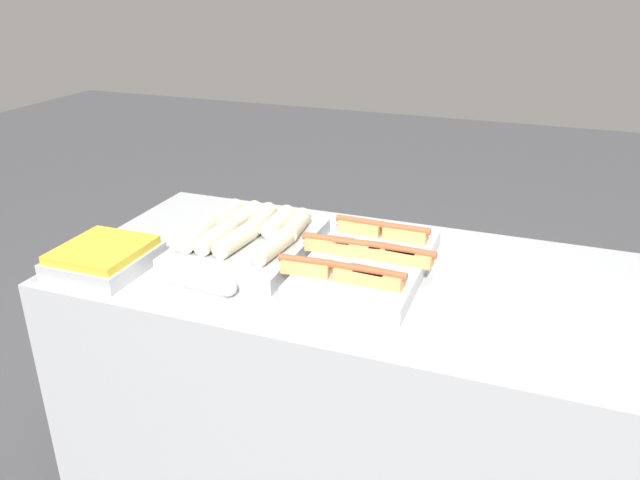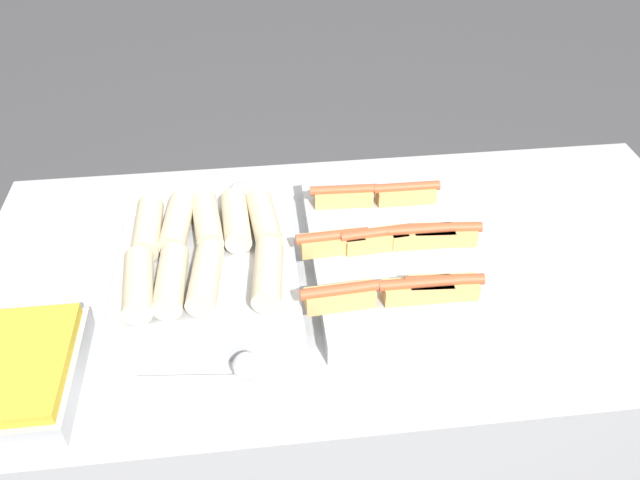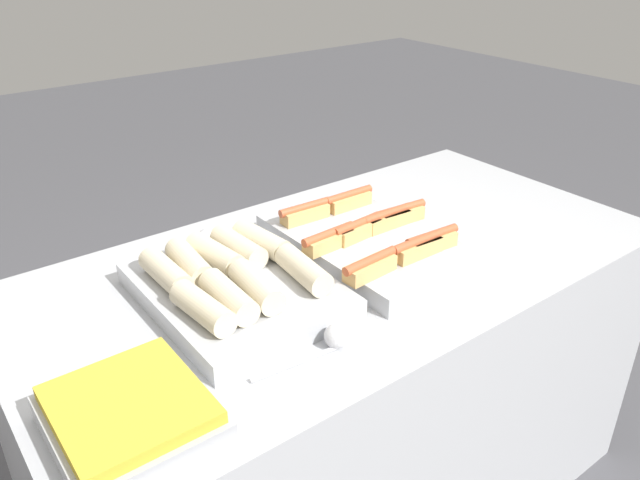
# 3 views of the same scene
# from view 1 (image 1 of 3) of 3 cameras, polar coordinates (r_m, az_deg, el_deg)

# --- Properties ---
(counter) EXTENTS (1.67, 0.85, 0.86)m
(counter) POSITION_cam_1_polar(r_m,az_deg,el_deg) (2.08, 2.24, -13.30)
(counter) COLOR #B7BABF
(counter) RESTS_ON ground_plane
(tray_hotdogs) EXTENTS (0.41, 0.54, 0.10)m
(tray_hotdogs) POSITION_cam_1_polar(r_m,az_deg,el_deg) (1.82, 4.33, -1.98)
(tray_hotdogs) COLOR #B7BABF
(tray_hotdogs) RESTS_ON counter
(tray_wraps) EXTENTS (0.37, 0.48, 0.11)m
(tray_wraps) POSITION_cam_1_polar(r_m,az_deg,el_deg) (1.95, -6.61, 0.07)
(tray_wraps) COLOR #B7BABF
(tray_wraps) RESTS_ON counter
(tray_side_front) EXTENTS (0.25, 0.27, 0.07)m
(tray_side_front) POSITION_cam_1_polar(r_m,az_deg,el_deg) (1.94, -19.18, -1.53)
(tray_side_front) COLOR #B7BABF
(tray_side_front) RESTS_ON counter
(serving_spoon_near) EXTENTS (0.22, 0.05, 0.05)m
(serving_spoon_near) POSITION_cam_1_polar(r_m,az_deg,el_deg) (1.72, -8.80, -4.33)
(serving_spoon_near) COLOR silver
(serving_spoon_near) RESTS_ON counter
(serving_spoon_far) EXTENTS (0.21, 0.05, 0.05)m
(serving_spoon_far) POSITION_cam_1_polar(r_m,az_deg,el_deg) (2.16, -2.00, 2.00)
(serving_spoon_far) COLOR silver
(serving_spoon_far) RESTS_ON counter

